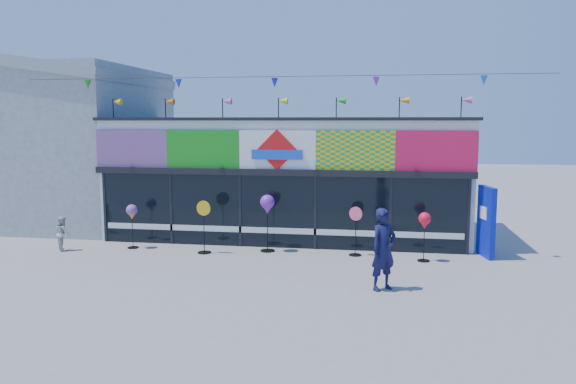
% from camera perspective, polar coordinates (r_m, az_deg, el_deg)
% --- Properties ---
extents(ground, '(80.00, 80.00, 0.00)m').
position_cam_1_polar(ground, '(14.64, -3.48, -8.60)').
color(ground, gray).
rests_on(ground, ground).
extents(kite_shop, '(16.00, 5.70, 5.31)m').
position_cam_1_polar(kite_shop, '(20.02, 0.20, 1.68)').
color(kite_shop, silver).
rests_on(kite_shop, ground).
extents(neighbour_building, '(8.18, 7.20, 6.87)m').
position_cam_1_polar(neighbour_building, '(24.55, -23.19, 4.84)').
color(neighbour_building, '#A9ACAF').
rests_on(neighbour_building, ground).
extents(blue_sign, '(0.37, 1.05, 2.09)m').
position_cam_1_polar(blue_sign, '(17.51, 19.48, -2.85)').
color(blue_sign, '#0C1BB7').
rests_on(blue_sign, ground).
extents(spinner_0, '(0.35, 0.35, 1.39)m').
position_cam_1_polar(spinner_0, '(18.26, -15.58, -2.09)').
color(spinner_0, black).
rests_on(spinner_0, ground).
extents(spinner_1, '(0.45, 0.41, 1.60)m').
position_cam_1_polar(spinner_1, '(17.17, -8.54, -3.39)').
color(spinner_1, black).
rests_on(spinner_1, ground).
extents(spinner_2, '(0.45, 0.45, 1.76)m').
position_cam_1_polar(spinner_2, '(17.12, -2.11, -1.44)').
color(spinner_2, black).
rests_on(spinner_2, ground).
extents(spinner_3, '(0.40, 0.37, 1.47)m').
position_cam_1_polar(spinner_3, '(16.80, 6.87, -3.84)').
color(spinner_3, black).
rests_on(spinner_3, ground).
extents(spinner_4, '(0.36, 0.36, 1.42)m').
position_cam_1_polar(spinner_4, '(16.41, 13.71, -2.99)').
color(spinner_4, black).
rests_on(spinner_4, ground).
extents(adult_man, '(0.84, 0.83, 1.96)m').
position_cam_1_polar(adult_man, '(13.50, 9.68, -5.76)').
color(adult_man, '#121338').
rests_on(adult_man, ground).
extents(child, '(0.57, 0.58, 1.06)m').
position_cam_1_polar(child, '(18.75, -21.90, -3.91)').
color(child, '#B9B9B9').
rests_on(child, ground).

